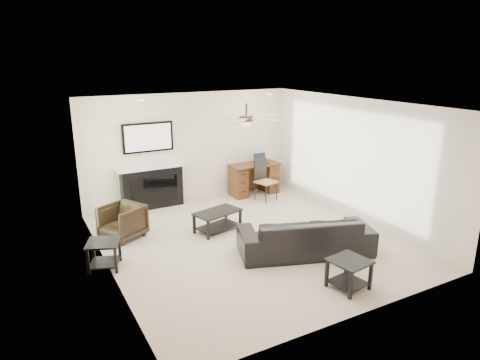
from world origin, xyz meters
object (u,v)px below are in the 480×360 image
at_px(sofa, 305,235).
at_px(desk, 254,179).
at_px(coffee_table, 218,221).
at_px(fireplace_unit, 151,166).
at_px(armchair, 122,222).

relative_size(sofa, desk, 1.86).
height_order(sofa, desk, desk).
bearing_deg(desk, coffee_table, -137.10).
xyz_separation_m(sofa, coffee_table, (-0.90, 1.60, -0.13)).
bearing_deg(fireplace_unit, armchair, -126.91).
relative_size(sofa, armchair, 3.22).
bearing_deg(armchair, sofa, 22.79).
distance_m(coffee_table, fireplace_unit, 2.15).
xyz_separation_m(armchair, desk, (3.50, 1.12, 0.06)).
height_order(sofa, armchair, sofa).
relative_size(coffee_table, desk, 0.74).
bearing_deg(fireplace_unit, desk, -5.10).
relative_size(coffee_table, fireplace_unit, 0.47).
bearing_deg(sofa, fireplace_unit, -46.34).
bearing_deg(desk, armchair, -162.25).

